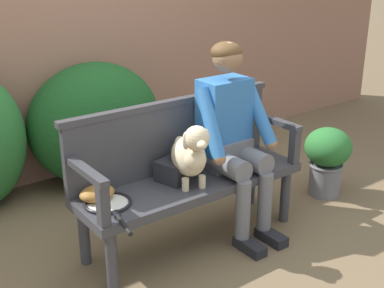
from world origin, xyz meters
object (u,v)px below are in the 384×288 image
object	(u,v)px
potted_plant	(327,156)
garden_bench	(192,188)
baseball_glove	(97,193)
sports_bag	(178,169)
dog_on_bench	(191,154)
tennis_racket	(109,205)
person_seated	(231,132)

from	to	relation	value
potted_plant	garden_bench	bearing A→B (deg)	177.11
garden_bench	baseball_glove	world-z (taller)	baseball_glove
sports_bag	potted_plant	world-z (taller)	sports_bag
dog_on_bench	tennis_racket	world-z (taller)	dog_on_bench
garden_bench	person_seated	bearing A→B (deg)	-1.97
dog_on_bench	sports_bag	world-z (taller)	dog_on_bench
potted_plant	sports_bag	bearing A→B (deg)	174.45
tennis_racket	sports_bag	distance (m)	0.57
dog_on_bench	sports_bag	bearing A→B (deg)	88.90
person_seated	potted_plant	world-z (taller)	person_seated
garden_bench	dog_on_bench	size ratio (longest dim) A/B	3.62
dog_on_bench	sports_bag	size ratio (longest dim) A/B	1.56
garden_bench	sports_bag	world-z (taller)	sports_bag
baseball_glove	sports_bag	size ratio (longest dim) A/B	0.79
person_seated	dog_on_bench	xyz separation A→B (m)	(-0.39, -0.06, -0.05)
tennis_racket	sports_bag	world-z (taller)	sports_bag
dog_on_bench	potted_plant	distance (m)	1.41
person_seated	baseball_glove	xyz separation A→B (m)	(-0.97, 0.11, -0.23)
tennis_racket	baseball_glove	world-z (taller)	baseball_glove
tennis_racket	garden_bench	bearing A→B (deg)	1.21
sports_bag	potted_plant	xyz separation A→B (m)	(1.37, -0.13, -0.20)
person_seated	potted_plant	distance (m)	1.06
garden_bench	sports_bag	xyz separation A→B (m)	(-0.06, 0.07, 0.13)
person_seated	dog_on_bench	distance (m)	0.40
garden_bench	baseball_glove	distance (m)	0.66
sports_bag	dog_on_bench	bearing A→B (deg)	-91.10
dog_on_bench	baseball_glove	xyz separation A→B (m)	(-0.58, 0.17, -0.17)
person_seated	sports_bag	bearing A→B (deg)	168.56
dog_on_bench	sports_bag	xyz separation A→B (m)	(0.00, 0.14, -0.15)
person_seated	potted_plant	xyz separation A→B (m)	(0.98, -0.05, -0.40)
potted_plant	dog_on_bench	bearing A→B (deg)	-179.76
dog_on_bench	tennis_racket	xyz separation A→B (m)	(-0.56, 0.06, -0.21)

